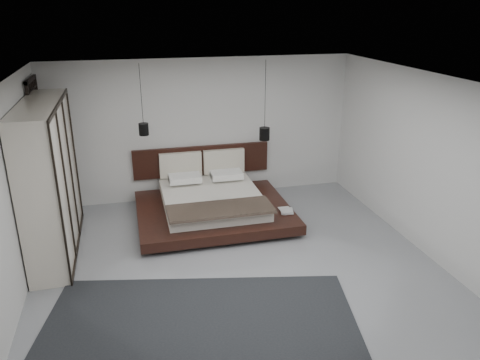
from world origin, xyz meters
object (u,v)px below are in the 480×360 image
object	(u,v)px
lattice_screen	(42,153)
rug	(199,344)
pendant_right	(264,134)
pendant_left	(144,129)
wardrobe	(49,180)
bed	(212,202)

from	to	relation	value
lattice_screen	rug	xyz separation A→B (m)	(2.09, -3.98, -1.29)
pendant_right	lattice_screen	bearing A→B (deg)	178.42
pendant_left	wardrobe	xyz separation A→B (m)	(-1.52, -1.03, -0.45)
lattice_screen	pendant_left	world-z (taller)	pendant_left
wardrobe	rug	bearing A→B (deg)	-57.06
pendant_left	pendant_right	size ratio (longest dim) A/B	0.84
pendant_right	wardrobe	distance (m)	3.92
lattice_screen	rug	bearing A→B (deg)	-62.28
wardrobe	bed	bearing A→B (deg)	12.76
bed	rug	distance (m)	3.55
lattice_screen	wardrobe	xyz separation A→B (m)	(0.25, -1.14, -0.10)
wardrobe	pendant_left	bearing A→B (deg)	34.10
lattice_screen	pendant_right	xyz separation A→B (m)	(4.03, -0.11, 0.12)
rug	pendant_right	bearing A→B (deg)	63.40
bed	pendant_left	size ratio (longest dim) A/B	2.18
lattice_screen	bed	bearing A→B (deg)	-10.56
bed	lattice_screen	bearing A→B (deg)	169.44
lattice_screen	wardrobe	bearing A→B (deg)	-77.57
pendant_left	wardrobe	world-z (taller)	pendant_left
bed	pendant_right	world-z (taller)	pendant_right
pendant_right	rug	distance (m)	4.55
lattice_screen	bed	distance (m)	3.12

